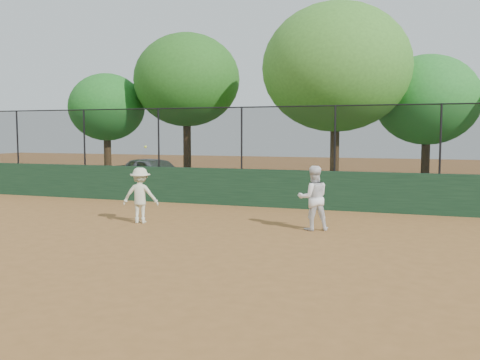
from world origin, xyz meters
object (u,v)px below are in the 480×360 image
(player_second, at_px, (313,198))
(tree_0, at_px, (107,107))
(tree_1, at_px, (187,80))
(tree_3, at_px, (427,100))
(parked_car, at_px, (154,174))
(player_main, at_px, (140,195))
(tree_2, at_px, (336,68))

(player_second, distance_m, tree_0, 15.40)
(tree_1, distance_m, tree_3, 10.51)
(parked_car, distance_m, player_main, 7.25)
(parked_car, bearing_deg, tree_3, -38.59)
(player_second, relative_size, tree_1, 0.23)
(player_second, xyz_separation_m, tree_0, (-11.97, 9.29, 2.77))
(parked_car, distance_m, tree_3, 11.43)
(tree_0, bearing_deg, tree_2, -4.28)
(player_second, bearing_deg, player_main, -18.52)
(tree_2, bearing_deg, parked_car, -159.97)
(tree_1, bearing_deg, player_main, -71.26)
(tree_1, bearing_deg, tree_2, -10.20)
(tree_2, distance_m, tree_3, 4.09)
(player_main, relative_size, tree_2, 0.28)
(tree_0, xyz_separation_m, tree_3, (14.44, 1.10, 0.12))
(player_second, height_order, player_main, player_main)
(player_second, xyz_separation_m, tree_2, (-0.93, 8.46, 4.11))
(tree_0, bearing_deg, player_second, -37.81)
(tree_1, bearing_deg, tree_3, 3.63)
(player_second, height_order, tree_2, tree_2)
(player_main, height_order, tree_3, tree_3)
(tree_3, bearing_deg, player_main, -122.55)
(player_main, height_order, tree_0, tree_0)
(tree_2, xyz_separation_m, tree_3, (3.40, 1.93, -1.22))
(player_second, height_order, tree_3, tree_3)
(tree_0, xyz_separation_m, tree_2, (11.04, -0.83, 1.34))
(player_second, relative_size, tree_2, 0.21)
(tree_2, bearing_deg, player_main, -111.65)
(tree_3, bearing_deg, tree_2, -150.41)
(tree_2, bearing_deg, tree_1, 169.80)
(tree_0, distance_m, tree_2, 11.16)
(tree_1, bearing_deg, parked_car, -85.29)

